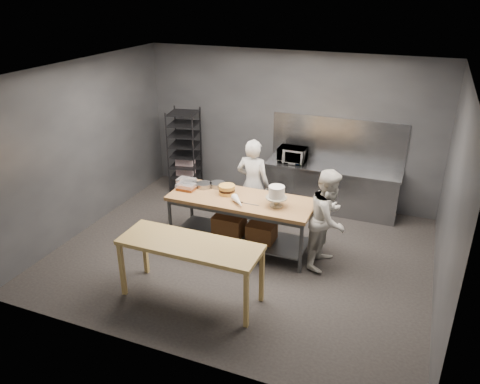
% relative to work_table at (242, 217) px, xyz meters
% --- Properties ---
extents(ground, '(6.00, 6.00, 0.00)m').
position_rel_work_table_xyz_m(ground, '(0.09, -0.19, -0.57)').
color(ground, black).
rests_on(ground, ground).
extents(back_wall, '(6.00, 0.04, 3.00)m').
position_rel_work_table_xyz_m(back_wall, '(0.09, 2.31, 0.93)').
color(back_wall, '#4C4F54').
rests_on(back_wall, ground).
extents(work_table, '(2.40, 0.90, 0.92)m').
position_rel_work_table_xyz_m(work_table, '(0.00, 0.00, 0.00)').
color(work_table, olive).
rests_on(work_table, ground).
extents(near_counter, '(2.00, 0.70, 0.90)m').
position_rel_work_table_xyz_m(near_counter, '(-0.14, -1.57, 0.24)').
color(near_counter, '#A38443').
rests_on(near_counter, ground).
extents(back_counter, '(2.60, 0.60, 0.90)m').
position_rel_work_table_xyz_m(back_counter, '(1.09, 1.99, -0.12)').
color(back_counter, slate).
rests_on(back_counter, ground).
extents(splashback_panel, '(2.60, 0.02, 0.90)m').
position_rel_work_table_xyz_m(splashback_panel, '(1.09, 2.29, 0.78)').
color(splashback_panel, slate).
rests_on(splashback_panel, back_counter).
extents(speed_rack, '(0.72, 0.76, 1.75)m').
position_rel_work_table_xyz_m(speed_rack, '(-2.08, 1.91, 0.28)').
color(speed_rack, black).
rests_on(speed_rack, ground).
extents(chef_behind, '(0.62, 0.42, 1.68)m').
position_rel_work_table_xyz_m(chef_behind, '(-0.10, 0.78, 0.27)').
color(chef_behind, silver).
rests_on(chef_behind, ground).
extents(chef_right, '(0.72, 0.86, 1.61)m').
position_rel_work_table_xyz_m(chef_right, '(1.44, 0.03, 0.24)').
color(chef_right, silver).
rests_on(chef_right, ground).
extents(microwave, '(0.54, 0.37, 0.30)m').
position_rel_work_table_xyz_m(microwave, '(0.28, 1.99, 0.48)').
color(microwave, black).
rests_on(microwave, back_counter).
extents(frosted_cake_stand, '(0.34, 0.34, 0.34)m').
position_rel_work_table_xyz_m(frosted_cake_stand, '(0.61, -0.07, 0.56)').
color(frosted_cake_stand, '#A79F85').
rests_on(frosted_cake_stand, work_table).
extents(layer_cake, '(0.27, 0.27, 0.16)m').
position_rel_work_table_xyz_m(layer_cake, '(-0.29, 0.06, 0.43)').
color(layer_cake, gold).
rests_on(layer_cake, work_table).
extents(cake_pans, '(0.78, 0.43, 0.07)m').
position_rel_work_table_xyz_m(cake_pans, '(-0.86, 0.19, 0.39)').
color(cake_pans, gray).
rests_on(cake_pans, work_table).
extents(piping_bag, '(0.34, 0.36, 0.12)m').
position_rel_work_table_xyz_m(piping_bag, '(0.04, -0.26, 0.41)').
color(piping_bag, silver).
rests_on(piping_bag, work_table).
extents(offset_spatula, '(0.37, 0.02, 0.02)m').
position_rel_work_table_xyz_m(offset_spatula, '(0.13, -0.16, 0.35)').
color(offset_spatula, slate).
rests_on(offset_spatula, work_table).
extents(pastry_clamshells, '(0.41, 0.42, 0.11)m').
position_rel_work_table_xyz_m(pastry_clamshells, '(-1.06, 0.07, 0.40)').
color(pastry_clamshells, brown).
rests_on(pastry_clamshells, work_table).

